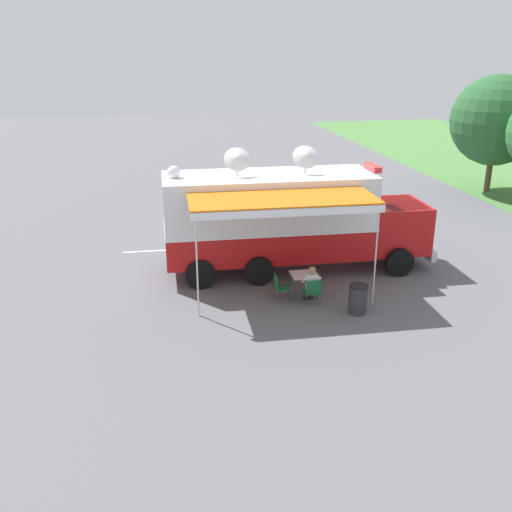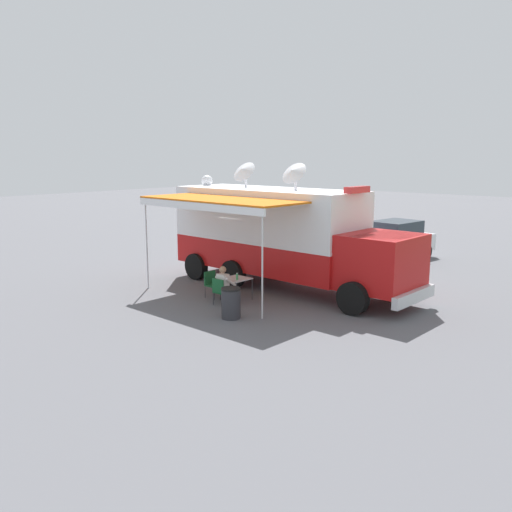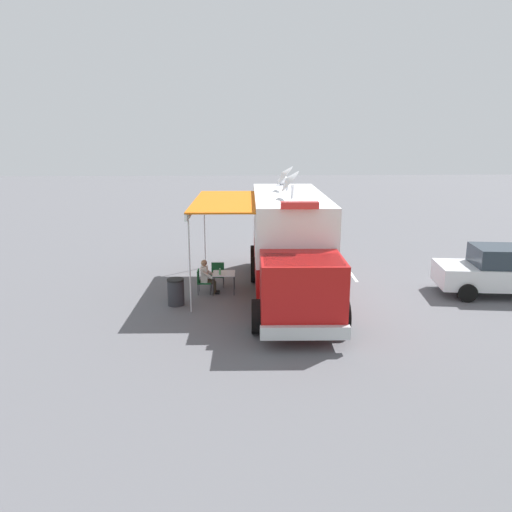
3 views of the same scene
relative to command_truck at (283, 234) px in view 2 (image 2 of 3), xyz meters
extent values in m
plane|color=#5B5B60|center=(-0.05, -0.75, -1.95)|extent=(100.00, 100.00, 0.00)
cube|color=silver|center=(-2.89, -3.54, -1.94)|extent=(0.26, 4.80, 0.01)
cube|color=#B71414|center=(-0.05, -0.75, -0.80)|extent=(2.70, 7.27, 1.10)
cube|color=white|center=(-0.05, -0.75, 0.60)|extent=(2.70, 7.27, 1.70)
cube|color=white|center=(-0.05, -0.75, -0.25)|extent=(2.72, 7.29, 0.10)
cube|color=#B71414|center=(0.08, 3.90, -0.50)|extent=(2.36, 2.16, 1.70)
cube|color=#28333D|center=(0.08, 4.10, 0.00)|extent=(2.19, 1.53, 0.70)
cube|color=silver|center=(0.11, 5.03, -1.40)|extent=(2.38, 0.27, 0.36)
cylinder|color=black|center=(-1.18, 3.74, -1.45)|extent=(0.33, 1.01, 1.00)
cylinder|color=black|center=(1.32, 3.67, -1.45)|extent=(0.33, 1.01, 1.00)
cylinder|color=black|center=(-1.32, -1.25, -1.45)|extent=(0.33, 1.01, 1.00)
cylinder|color=black|center=(1.18, -1.32, -1.45)|extent=(0.33, 1.01, 1.00)
cylinder|color=black|center=(-1.38, -3.23, -1.45)|extent=(0.33, 1.01, 1.00)
cylinder|color=black|center=(1.12, -3.30, -1.45)|extent=(0.33, 1.01, 1.00)
cube|color=white|center=(-0.05, -0.75, 1.50)|extent=(2.70, 7.27, 0.10)
cube|color=red|center=(0.05, 2.95, 1.67)|extent=(1.11, 0.31, 0.20)
cylinder|color=silver|center=(-0.09, -1.83, 1.78)|extent=(0.10, 0.10, 0.45)
cone|color=silver|center=(0.06, -1.83, 2.18)|extent=(0.74, 0.92, 0.81)
cylinder|color=silver|center=(-0.02, 0.51, 1.78)|extent=(0.10, 0.10, 0.45)
cone|color=silver|center=(0.13, 0.51, 2.18)|extent=(0.74, 0.92, 0.81)
sphere|color=white|center=(-0.15, -3.95, 1.73)|extent=(0.44, 0.44, 0.44)
cube|color=orange|center=(2.29, -0.81, 1.30)|extent=(2.36, 5.82, 0.06)
cube|color=white|center=(3.35, -0.84, 1.16)|extent=(0.24, 5.76, 0.24)
cylinder|color=silver|center=(3.37, 1.89, -0.32)|extent=(0.05, 0.05, 3.25)
cylinder|color=silver|center=(3.22, -3.57, -0.32)|extent=(0.05, 0.05, 3.25)
cube|color=silver|center=(2.34, -0.09, -1.23)|extent=(0.82, 0.82, 0.03)
cylinder|color=#333338|center=(1.98, 0.29, -1.60)|extent=(0.03, 0.03, 0.70)
cylinder|color=#333338|center=(2.72, 0.27, -1.60)|extent=(0.03, 0.03, 0.70)
cylinder|color=#333338|center=(1.96, -0.45, -1.60)|extent=(0.03, 0.03, 0.70)
cylinder|color=#333338|center=(2.70, -0.47, -1.60)|extent=(0.03, 0.03, 0.70)
cylinder|color=#3F9959|center=(2.48, 0.07, -1.12)|extent=(0.07, 0.07, 0.20)
cylinder|color=white|center=(2.48, 0.07, -1.01)|extent=(0.04, 0.04, 0.02)
cube|color=#19562D|center=(3.04, -0.01, -1.53)|extent=(0.49, 0.49, 0.04)
cube|color=#19562D|center=(3.26, -0.02, -1.30)|extent=(0.05, 0.48, 0.44)
cylinder|color=#333338|center=(2.82, -0.23, -1.74)|extent=(0.02, 0.02, 0.42)
cylinder|color=#333338|center=(2.83, 0.21, -1.74)|extent=(0.02, 0.02, 0.42)
cylinder|color=#333338|center=(3.26, -0.24, -1.74)|extent=(0.02, 0.02, 0.42)
cylinder|color=#333338|center=(3.27, 0.20, -1.74)|extent=(0.02, 0.02, 0.42)
cube|color=#19562D|center=(2.60, -0.84, -1.53)|extent=(0.49, 0.49, 0.04)
cube|color=#19562D|center=(2.59, -1.06, -1.30)|extent=(0.48, 0.05, 0.44)
cylinder|color=#333338|center=(2.39, -0.62, -1.74)|extent=(0.02, 0.02, 0.42)
cylinder|color=#333338|center=(2.83, -0.63, -1.74)|extent=(0.02, 0.02, 0.42)
cylinder|color=#333338|center=(2.37, -1.06, -1.74)|extent=(0.02, 0.02, 0.42)
cylinder|color=#333338|center=(2.81, -1.07, -1.74)|extent=(0.02, 0.02, 0.42)
cube|color=silver|center=(3.04, -0.01, -1.23)|extent=(0.25, 0.37, 0.56)
sphere|color=#A37556|center=(3.04, -0.01, -0.81)|extent=(0.22, 0.22, 0.22)
cylinder|color=silver|center=(2.92, -0.24, -1.19)|extent=(0.43, 0.10, 0.34)
cylinder|color=silver|center=(2.93, 0.22, -1.19)|extent=(0.43, 0.10, 0.34)
cylinder|color=#383323|center=(2.86, -0.11, -1.51)|extent=(0.38, 0.14, 0.13)
cylinder|color=#383323|center=(2.68, -0.10, -1.74)|extent=(0.11, 0.11, 0.42)
cube|color=black|center=(2.62, -0.10, -1.91)|extent=(0.24, 0.11, 0.07)
cylinder|color=#383323|center=(2.87, 0.09, -1.51)|extent=(0.38, 0.14, 0.13)
cylinder|color=#383323|center=(2.69, 0.10, -1.74)|extent=(0.11, 0.11, 0.42)
cube|color=black|center=(2.63, 0.10, -1.91)|extent=(0.24, 0.11, 0.07)
cylinder|color=#2D2D33|center=(3.93, 1.17, -1.52)|extent=(0.56, 0.56, 0.85)
cylinder|color=black|center=(3.93, 1.17, -1.07)|extent=(0.57, 0.57, 0.06)
cube|color=silver|center=(-7.43, 0.56, -1.25)|extent=(4.39, 2.30, 0.76)
cube|color=#28333D|center=(-7.58, 0.58, -0.53)|extent=(2.28, 1.85, 0.68)
cylinder|color=black|center=(-6.03, 1.30, -1.63)|extent=(0.66, 0.30, 0.64)
cylinder|color=black|center=(-6.25, -0.49, -1.63)|extent=(0.66, 0.30, 0.64)
cylinder|color=black|center=(-8.61, 1.62, -1.63)|extent=(0.66, 0.30, 0.64)
cylinder|color=black|center=(-8.84, -0.17, -1.63)|extent=(0.66, 0.30, 0.64)
camera|label=1|loc=(19.13, -4.90, 5.77)|focal=40.99mm
camera|label=2|loc=(14.97, 11.64, 2.73)|focal=38.03mm
camera|label=3|loc=(1.92, 16.95, 3.70)|focal=34.39mm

